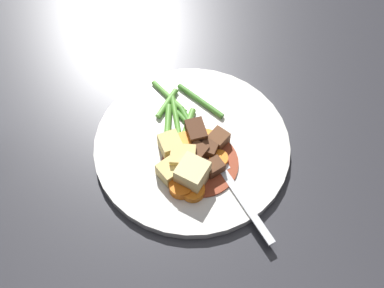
{
  "coord_description": "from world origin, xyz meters",
  "views": [
    {
      "loc": [
        0.38,
        -0.13,
        0.65
      ],
      "look_at": [
        0.0,
        0.0,
        0.01
      ],
      "focal_mm": 51.76,
      "sensor_mm": 36.0,
      "label": 1
    }
  ],
  "objects": [
    {
      "name": "meat_chunk_3",
      "position": [
        -0.01,
        0.01,
        0.03
      ],
      "size": [
        0.03,
        0.03,
        0.03
      ],
      "primitive_type": "cube",
      "rotation": [
        0.0,
        0.0,
        6.22
      ],
      "color": "#4C2B19",
      "rests_on": "dinner_plate"
    },
    {
      "name": "carrot_slice_2",
      "position": [
        -0.0,
        -0.01,
        0.02
      ],
      "size": [
        0.04,
        0.04,
        0.01
      ],
      "primitive_type": "cylinder",
      "rotation": [
        0.0,
        0.0,
        4.13
      ],
      "color": "orange",
      "rests_on": "dinner_plate"
    },
    {
      "name": "green_bean_3",
      "position": [
        -0.02,
        0.0,
        0.02
      ],
      "size": [
        0.06,
        0.04,
        0.01
      ],
      "primitive_type": "cylinder",
      "rotation": [
        0.0,
        1.57,
        2.53
      ],
      "color": "#66AD42",
      "rests_on": "dinner_plate"
    },
    {
      "name": "fork",
      "position": [
        0.08,
        0.03,
        0.01
      ],
      "size": [
        0.18,
        0.05,
        0.0
      ],
      "color": "silver",
      "rests_on": "dinner_plate"
    },
    {
      "name": "green_bean_7",
      "position": [
        -0.04,
        -0.02,
        0.02
      ],
      "size": [
        0.06,
        0.03,
        0.01
      ],
      "primitive_type": "cylinder",
      "rotation": [
        0.0,
        1.57,
        2.78
      ],
      "color": "#599E38",
      "rests_on": "dinner_plate"
    },
    {
      "name": "carrot_slice_4",
      "position": [
        0.04,
        0.02,
        0.02
      ],
      "size": [
        0.04,
        0.04,
        0.01
      ],
      "primitive_type": "cylinder",
      "rotation": [
        0.0,
        0.0,
        4.05
      ],
      "color": "orange",
      "rests_on": "dinner_plate"
    },
    {
      "name": "green_bean_6",
      "position": [
        -0.05,
        -0.01,
        0.02
      ],
      "size": [
        0.08,
        0.02,
        0.01
      ],
      "primitive_type": "cylinder",
      "rotation": [
        0.0,
        1.57,
        2.96
      ],
      "color": "#599E38",
      "rests_on": "dinner_plate"
    },
    {
      "name": "carrot_slice_5",
      "position": [
        0.01,
        -0.02,
        0.02
      ],
      "size": [
        0.04,
        0.04,
        0.01
      ],
      "primitive_type": "cylinder",
      "rotation": [
        0.0,
        0.0,
        1.92
      ],
      "color": "orange",
      "rests_on": "dinner_plate"
    },
    {
      "name": "green_bean_4",
      "position": [
        -0.08,
        -0.01,
        0.02
      ],
      "size": [
        0.07,
        0.03,
        0.01
      ],
      "primitive_type": "cylinder",
      "rotation": [
        0.0,
        1.57,
        3.53
      ],
      "color": "#66AD42",
      "rests_on": "dinner_plate"
    },
    {
      "name": "green_bean_2",
      "position": [
        -0.07,
        -0.01,
        0.02
      ],
      "size": [
        0.04,
        0.04,
        0.01
      ],
      "primitive_type": "cylinder",
      "rotation": [
        0.0,
        1.57,
        2.33
      ],
      "color": "#66AD42",
      "rests_on": "dinner_plate"
    },
    {
      "name": "meat_chunk_4",
      "position": [
        0.05,
        0.01,
        0.02
      ],
      "size": [
        0.02,
        0.03,
        0.02
      ],
      "primitive_type": "cube",
      "rotation": [
        0.0,
        0.0,
        1.83
      ],
      "color": "#56331E",
      "rests_on": "dinner_plate"
    },
    {
      "name": "green_bean_5",
      "position": [
        -0.02,
        0.01,
        0.02
      ],
      "size": [
        0.08,
        0.03,
        0.01
      ],
      "primitive_type": "cylinder",
      "rotation": [
        0.0,
        1.57,
        3.47
      ],
      "color": "#4C8E33",
      "rests_on": "dinner_plate"
    },
    {
      "name": "carrot_slice_1",
      "position": [
        0.01,
        0.02,
        0.02
      ],
      "size": [
        0.03,
        0.03,
        0.01
      ],
      "primitive_type": "cylinder",
      "rotation": [
        0.0,
        0.0,
        0.02
      ],
      "color": "orange",
      "rests_on": "dinner_plate"
    },
    {
      "name": "carrot_slice_3",
      "position": [
        0.07,
        -0.02,
        0.02
      ],
      "size": [
        0.04,
        0.04,
        0.01
      ],
      "primitive_type": "cylinder",
      "rotation": [
        0.0,
        0.0,
        2.36
      ],
      "color": "orange",
      "rests_on": "dinner_plate"
    },
    {
      "name": "ground_plane",
      "position": [
        0.0,
        0.0,
        0.0
      ],
      "size": [
        3.0,
        3.0,
        0.0
      ],
      "primitive_type": "plane",
      "color": "#2D2D33"
    },
    {
      "name": "potato_chunk_0",
      "position": [
        -0.0,
        -0.03,
        0.03
      ],
      "size": [
        0.03,
        0.03,
        0.03
      ],
      "primitive_type": "cube",
      "rotation": [
        0.0,
        0.0,
        0.05
      ],
      "color": "#DBBC6B",
      "rests_on": "dinner_plate"
    },
    {
      "name": "meat_chunk_1",
      "position": [
        0.02,
        -0.0,
        0.02
      ],
      "size": [
        0.03,
        0.03,
        0.02
      ],
      "primitive_type": "cube",
      "rotation": [
        0.0,
        0.0,
        2.19
      ],
      "color": "#56331E",
      "rests_on": "dinner_plate"
    },
    {
      "name": "potato_chunk_3",
      "position": [
        0.04,
        -0.04,
        0.02
      ],
      "size": [
        0.03,
        0.03,
        0.02
      ],
      "primitive_type": "cube",
      "rotation": [
        0.0,
        0.0,
        5.04
      ],
      "color": "#DBBC6B",
      "rests_on": "dinner_plate"
    },
    {
      "name": "potato_chunk_2",
      "position": [
        0.05,
        -0.02,
        0.03
      ],
      "size": [
        0.05,
        0.05,
        0.04
      ],
      "primitive_type": "cube",
      "rotation": [
        0.0,
        0.0,
        3.87
      ],
      "color": "#EAD68C",
      "rests_on": "dinner_plate"
    },
    {
      "name": "dinner_plate",
      "position": [
        0.0,
        0.0,
        0.01
      ],
      "size": [
        0.27,
        0.27,
        0.01
      ],
      "primitive_type": "cylinder",
      "color": "white",
      "rests_on": "ground_plane"
    },
    {
      "name": "potato_chunk_1",
      "position": [
        0.03,
        -0.02,
        0.03
      ],
      "size": [
        0.04,
        0.04,
        0.03
      ],
      "primitive_type": "cube",
      "rotation": [
        0.0,
        0.0,
        2.73
      ],
      "color": "#DBBC6B",
      "rests_on": "dinner_plate"
    },
    {
      "name": "stew_sauce",
      "position": [
        0.03,
        -0.0,
        0.01
      ],
      "size": [
        0.1,
        0.1,
        0.0
      ],
      "primitive_type": "cylinder",
      "color": "#93381E",
      "rests_on": "dinner_plate"
    },
    {
      "name": "carrot_slice_0",
      "position": [
        0.06,
        -0.04,
        0.02
      ],
      "size": [
        0.04,
        0.04,
        0.01
      ],
      "primitive_type": "cylinder",
      "rotation": [
        0.0,
        0.0,
        2.29
      ],
      "color": "orange",
      "rests_on": "dinner_plate"
    },
    {
      "name": "green_bean_1",
      "position": [
        -0.02,
        0.01,
        0.02
      ],
      "size": [
        0.07,
        0.01,
        0.01
      ],
      "primitive_type": "cylinder",
      "rotation": [
        0.0,
        1.57,
        3.23
      ],
      "color": "#4C8E33",
      "rests_on": "dinner_plate"
    },
    {
      "name": "green_bean_0",
      "position": [
        -0.06,
        0.03,
        0.02
      ],
      "size": [
        0.08,
        0.05,
        0.01
      ],
      "primitive_type": "cylinder",
      "rotation": [
        0.0,
        1.57,
        3.65
      ],
      "color": "#4C8E33",
      "rests_on": "dinner_plate"
    },
    {
      "name": "meat_chunk_2",
      "position": [
        0.01,
        0.03,
        0.02
      ],
      "size": [
        0.03,
        0.03,
        0.02
      ],
      "primitive_type": "cube",
      "rotation": [
        0.0,
        0.0,
        5.27
      ],
      "color": "brown",
      "rests_on": "dinner_plate"
    },
    {
      "name": "meat_chunk_0",
      "position": [
        0.02,
        0.02,
        0.02
      ],
      "size": [
        0.03,
        0.03,
        0.02
      ],
      "primitive_type": "cube",
      "rotation": [
        0.0,
        0.0,
        4.0
      ],
      "color": "#56331E",
      "rests_on": "dinner_plate"
    }
  ]
}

